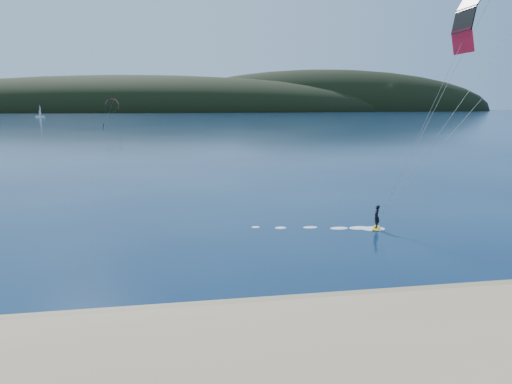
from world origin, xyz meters
TOP-DOWN VIEW (x-y plane):
  - ground at (0.00, 0.00)m, footprint 1800.00×1800.00m
  - wet_sand at (0.00, 4.50)m, footprint 220.00×2.50m
  - headland at (0.63, 745.28)m, footprint 1200.00×310.00m
  - kitesurfer_near at (22.47, 12.96)m, footprint 21.84×8.21m
  - kitesurfer_far at (-30.45, 202.23)m, footprint 8.75×5.85m
  - sailboat at (-116.02, 395.36)m, footprint 7.25×4.71m

SIDE VIEW (x-z plane):
  - ground at x=0.00m, z-range 0.00..0.00m
  - headland at x=0.63m, z-range -70.00..70.00m
  - wet_sand at x=0.00m, z-range 0.00..0.10m
  - sailboat at x=-116.02m, z-range -4.43..5.96m
  - kitesurfer_far at x=-30.45m, z-range 3.55..16.07m
  - kitesurfer_near at x=22.47m, z-range 5.55..23.98m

